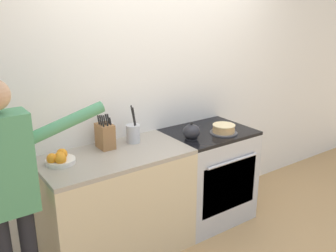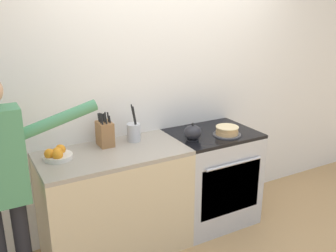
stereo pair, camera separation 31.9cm
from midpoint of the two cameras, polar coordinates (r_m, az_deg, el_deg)
ground_plane at (r=3.57m, az=2.76°, el=-17.18°), size 16.00×16.00×0.00m
wall_back at (r=3.53m, az=-3.42°, el=5.63°), size 8.00×0.04×2.60m
counter_cabinet at (r=3.25m, az=-10.61°, el=-11.78°), size 1.21×0.63×0.92m
stove_range at (r=3.71m, az=3.61°, el=-7.50°), size 0.79×0.66×0.92m
layer_cake at (r=3.47m, az=5.90°, el=-0.52°), size 0.26×0.26×0.08m
tea_kettle at (r=3.30m, az=0.87°, el=-0.92°), size 0.19×0.16×0.16m
knife_block at (r=3.15m, az=-12.44°, el=-1.50°), size 0.11×0.16×0.30m
utensil_crock at (r=3.25m, az=-8.15°, el=-1.14°), size 0.12×0.12×0.34m
fruit_bowl at (r=2.97m, az=-19.18°, el=-4.77°), size 0.22×0.22×0.10m
person_baker at (r=2.63m, az=-26.43°, el=-7.98°), size 0.93×0.20×1.66m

